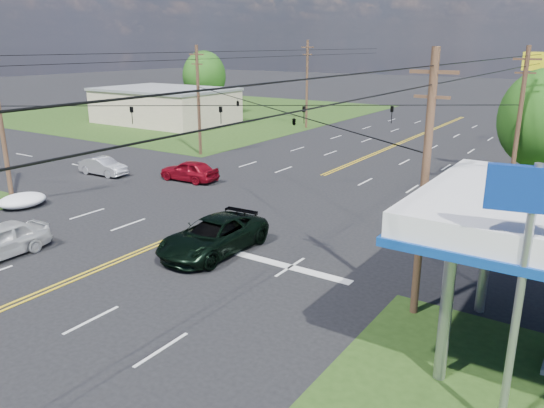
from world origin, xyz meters
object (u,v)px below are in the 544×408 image
Objects in this scene: polesign_se at (529,233)px; sedan_silver at (103,166)px; pole_sw at (1,124)px; pickup_dkgreen at (213,236)px; tree_far_l at (204,76)px; retail_nw at (165,107)px; tree_right_a at (544,119)px; suv_black at (213,237)px; pole_left_far at (307,83)px; pole_nw at (198,99)px; pole_se at (424,185)px; pole_ne at (519,123)px.

sedan_silver is at bearing 157.27° from polesign_se.
pole_sw is 16.52m from pickup_dkgreen.
pole_sw reaches higher than tree_far_l.
sedan_silver is at bearing 156.42° from pickup_dkgreen.
retail_nw is 45.21m from tree_right_a.
retail_nw is 44.95m from suv_black.
suv_black is 0.75× the size of polesign_se.
pole_sw is 37.00m from pole_left_far.
pickup_dkgreen is 18.61m from sedan_silver.
pole_nw is at bearing -50.44° from tree_far_l.
suv_black is at bearing -116.72° from sedan_silver.
pole_sw is at bearing -178.02° from pickup_dkgreen.
pole_se is at bearing 0.00° from pole_sw.
pole_nw reaches higher than suv_black.
pole_se is 1.34× the size of polesign_se.
pickup_dkgreen reaches higher than suv_black.
polesign_se is (14.00, -5.50, 4.70)m from suv_black.
pole_se reaches higher than tree_far_l.
polesign_se is (49.00, -46.00, 0.28)m from tree_far_l.
sedan_silver is (-17.03, 7.50, -0.17)m from pickup_dkgreen.
pole_nw is 27.17m from tree_right_a.
pole_se is 21.02m from tree_right_a.
tree_right_a reaches higher than polesign_se.
pole_ne is 2.35× the size of sedan_silver.
pole_ne is at bearing 90.00° from pole_se.
tree_right_a is (27.00, 21.00, -0.05)m from pole_sw.
pole_sw is 1.00× the size of pole_ne.
pole_nw reaches higher than pickup_dkgreen.
pole_se reaches higher than pickup_dkgreen.
pole_left_far is 40.09m from pickup_dkgreen.
polesign_se is at bearing -43.19° from tree_far_l.
pole_left_far reaches higher than tree_right_a.
retail_nw is 2.66× the size of pickup_dkgreen.
tree_far_l is 37.85m from sedan_silver.
pole_sw is at bearing -175.64° from sedan_silver.
pole_ne reaches higher than sedan_silver.
tree_far_l reaches higher than suv_black.
tree_right_a reaches higher than suv_black.
pole_se is 28.50m from sedan_silver.
pole_ne is 20.56m from pickup_dkgreen.
pole_left_far is (0.00, 37.00, 0.25)m from pole_sw.
pole_se is 1.16× the size of tree_right_a.
pole_left_far is at bearing -11.89° from tree_far_l.
pole_left_far reaches higher than sedan_silver.
pole_se is at bearing -92.73° from tree_right_a.
retail_nw is at bearing 142.59° from pole_nw.
polesign_se is (4.00, -23.00, 0.55)m from pole_ne.
retail_nw is 44.95m from pickup_dkgreen.
sedan_silver is (-1.03, 8.00, -4.25)m from pole_sw.
retail_nw is 45.02m from pole_ne.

